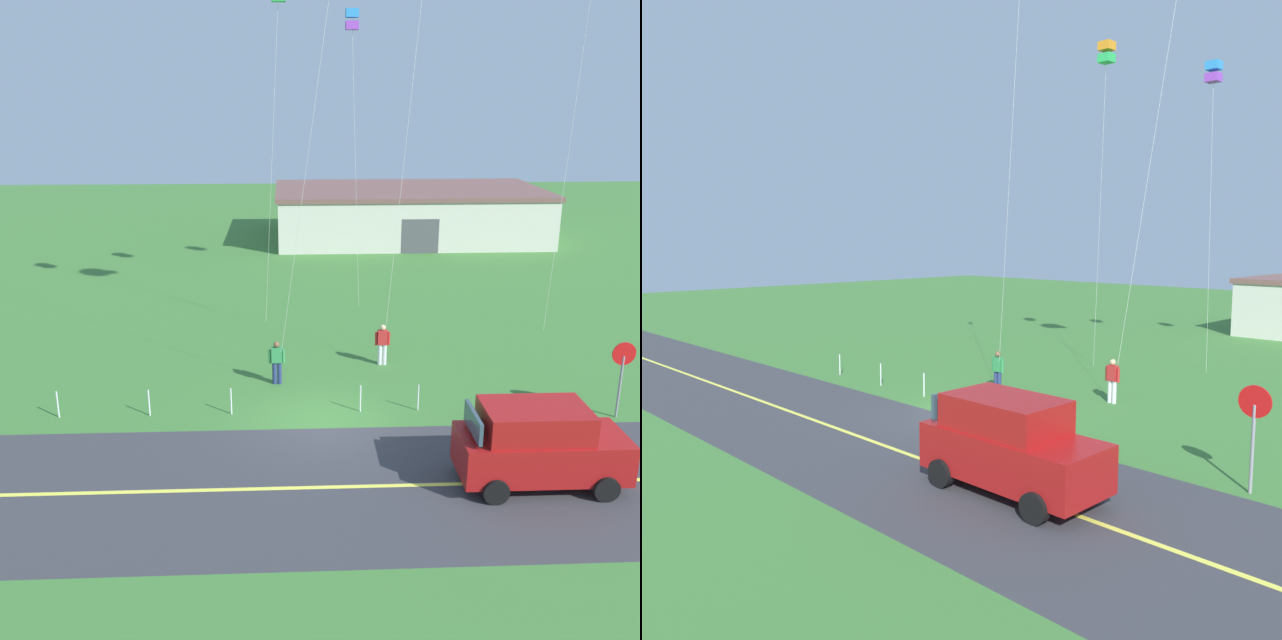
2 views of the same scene
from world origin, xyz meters
TOP-DOWN VIEW (x-y plane):
  - ground_plane at (0.00, 0.00)m, footprint 120.00×120.00m
  - asphalt_road at (0.00, -4.00)m, footprint 120.00×7.00m
  - road_centre_stripe at (0.00, -4.00)m, footprint 120.00×0.16m
  - car_suv_foreground at (5.53, -4.02)m, footprint 4.40×2.12m
  - stop_sign at (9.48, -0.10)m, footprint 0.76×0.08m
  - person_adult_near at (-1.47, 3.17)m, footprint 0.58×0.22m
  - person_adult_companion at (2.53, 4.89)m, footprint 0.58×0.22m
  - kite_pink_drift at (1.93, 13.01)m, footprint 0.75×0.68m
  - warehouse_distant at (7.42, 29.21)m, footprint 18.36×10.20m
  - fence_post_0 at (-8.47, 0.70)m, footprint 0.05×0.05m
  - fence_post_1 at (-5.57, 0.70)m, footprint 0.05×0.05m
  - fence_post_2 at (-2.93, 0.70)m, footprint 0.05×0.05m
  - fence_post_3 at (1.28, 0.70)m, footprint 0.05×0.05m
  - fence_post_4 at (3.18, 0.70)m, footprint 0.05×0.05m

SIDE VIEW (x-z plane):
  - ground_plane at x=0.00m, z-range -0.10..0.00m
  - asphalt_road at x=0.00m, z-range 0.00..0.00m
  - road_centre_stripe at x=0.00m, z-range 0.00..0.01m
  - fence_post_0 at x=-8.47m, z-range 0.00..0.90m
  - fence_post_1 at x=-5.57m, z-range 0.00..0.90m
  - fence_post_2 at x=-2.93m, z-range 0.00..0.90m
  - fence_post_3 at x=1.28m, z-range 0.00..0.90m
  - fence_post_4 at x=3.18m, z-range 0.00..0.90m
  - person_adult_near at x=-1.47m, z-range 0.06..1.66m
  - person_adult_companion at x=2.53m, z-range 0.06..1.66m
  - car_suv_foreground at x=5.53m, z-range 0.03..2.27m
  - warehouse_distant at x=7.42m, z-range 0.00..3.50m
  - stop_sign at x=9.48m, z-range 0.52..3.08m
  - kite_pink_drift at x=1.93m, z-range 6.21..19.61m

